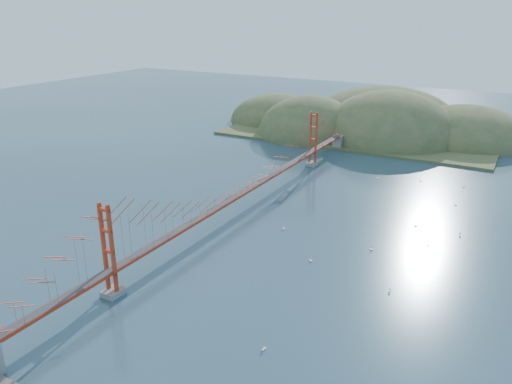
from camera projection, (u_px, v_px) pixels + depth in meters
The scene contains 15 objects.
ground at pixel (242, 211), 84.05m from camera, with size 320.00×320.00×0.00m, color #284351.
bridge at pixel (242, 171), 81.78m from camera, with size 2.20×94.40×12.00m.
far_headlands at pixel (374, 131), 139.17m from camera, with size 84.00×58.00×25.00m.
sailboat_16 at pixel (416, 225), 78.14m from camera, with size 0.60×0.55×0.68m.
sailboat_0 at pixel (284, 228), 77.18m from camera, with size 0.50×0.60×0.70m.
sailboat_7 at pixel (464, 187), 95.27m from camera, with size 0.53×0.52×0.60m.
sailboat_6 at pixel (311, 260), 67.41m from camera, with size 0.61×0.61×0.66m.
sailboat_2 at pixel (371, 249), 70.54m from camera, with size 0.66×0.66×0.70m.
sailboat_3 at pixel (378, 178), 100.30m from camera, with size 0.54×0.53×0.61m.
sailboat_12 at pixel (421, 180), 98.64m from camera, with size 0.51×0.47×0.57m.
sailboat_1 at pixel (460, 235), 74.90m from camera, with size 0.55×0.56×0.63m.
sailboat_14 at pixel (390, 291), 60.06m from camera, with size 0.46×0.52×0.58m.
sailboat_10 at pixel (264, 348), 49.88m from camera, with size 0.53×0.59×0.67m.
sailboat_5 at pixel (428, 245), 71.72m from camera, with size 0.58×0.64×0.73m.
sailboat_8 at pixel (455, 204), 86.54m from camera, with size 0.61×0.54×0.69m.
Camera 1 is at (40.02, -66.71, 32.07)m, focal length 35.00 mm.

